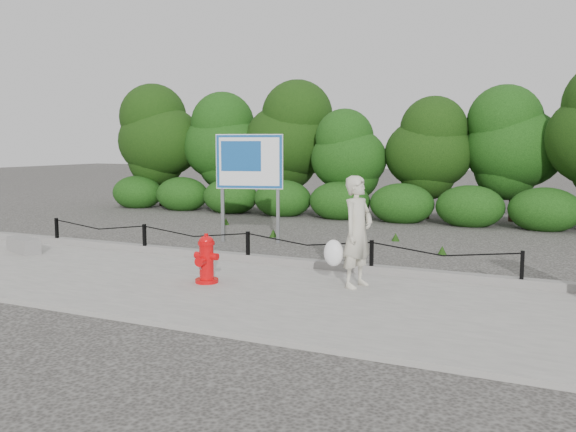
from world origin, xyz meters
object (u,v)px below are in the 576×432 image
(fire_hydrant, at_px, (206,259))
(concrete_block, at_px, (23,245))
(pedestrian, at_px, (356,233))
(advertising_sign, at_px, (249,167))

(fire_hydrant, relative_size, concrete_block, 0.84)
(fire_hydrant, xyz_separation_m, pedestrian, (2.33, 0.78, 0.48))
(fire_hydrant, bearing_deg, concrete_block, 171.95)
(fire_hydrant, relative_size, advertising_sign, 0.32)
(concrete_block, bearing_deg, pedestrian, 0.28)
(pedestrian, distance_m, advertising_sign, 5.35)
(pedestrian, bearing_deg, concrete_block, 104.82)
(concrete_block, relative_size, advertising_sign, 0.38)
(advertising_sign, bearing_deg, fire_hydrant, -86.17)
(pedestrian, xyz_separation_m, concrete_block, (-7.39, -0.04, -0.72))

